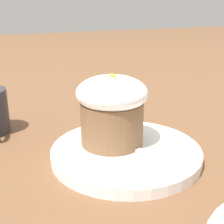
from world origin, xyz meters
name	(u,v)px	position (x,y,z in m)	size (l,w,h in m)	color
ground_plane	(126,157)	(0.00, 0.00, 0.00)	(4.00, 4.00, 0.00)	brown
dessert_plate	(126,152)	(0.00, 0.00, 0.01)	(0.22, 0.22, 0.02)	white
carrot_cake	(112,108)	(-0.02, -0.01, 0.07)	(0.11, 0.11, 0.11)	brown
spoon	(130,147)	(0.01, 0.00, 0.02)	(0.11, 0.07, 0.01)	silver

